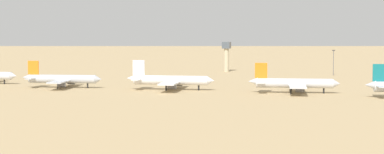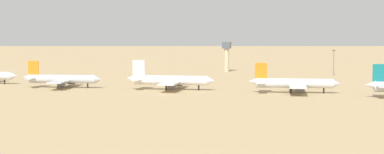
% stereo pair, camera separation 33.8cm
% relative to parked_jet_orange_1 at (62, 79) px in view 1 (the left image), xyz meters
% --- Properties ---
extents(ground, '(4000.00, 4000.00, 0.00)m').
position_rel_parked_jet_orange_1_xyz_m(ground, '(57.38, -16.22, -4.38)').
color(ground, tan).
extents(ridge_far_west, '(376.37, 338.56, 122.90)m').
position_rel_parked_jet_orange_1_xyz_m(ridge_far_west, '(-430.80, 1018.13, 57.07)').
color(ridge_far_west, slate).
rests_on(ridge_far_west, ground).
extents(ridge_west, '(410.73, 397.44, 104.19)m').
position_rel_parked_jet_orange_1_xyz_m(ridge_west, '(-103.37, 1095.42, 47.71)').
color(ridge_west, slate).
rests_on(ridge_west, ground).
extents(parked_jet_orange_1, '(40.41, 34.43, 13.38)m').
position_rel_parked_jet_orange_1_xyz_m(parked_jet_orange_1, '(0.00, 0.00, 0.00)').
color(parked_jet_orange_1, silver).
rests_on(parked_jet_orange_1, ground).
extents(parked_jet_white_2, '(42.98, 36.45, 14.20)m').
position_rel_parked_jet_orange_1_xyz_m(parked_jet_white_2, '(54.77, 4.96, 0.27)').
color(parked_jet_white_2, white).
rests_on(parked_jet_white_2, ground).
extents(parked_jet_orange_3, '(41.63, 35.46, 13.78)m').
position_rel_parked_jet_orange_1_xyz_m(parked_jet_orange_3, '(113.70, 6.58, 0.13)').
color(parked_jet_orange_3, silver).
rests_on(parked_jet_orange_3, ground).
extents(control_tower, '(5.20, 5.20, 19.93)m').
position_rel_parked_jet_orange_1_xyz_m(control_tower, '(51.50, 135.91, 7.64)').
color(control_tower, '#C6B793').
rests_on(control_tower, ground).
extents(light_pole_mid, '(1.80, 0.50, 15.75)m').
position_rel_parked_jet_orange_1_xyz_m(light_pole_mid, '(122.76, 122.50, 4.70)').
color(light_pole_mid, '#59595E').
rests_on(light_pole_mid, ground).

